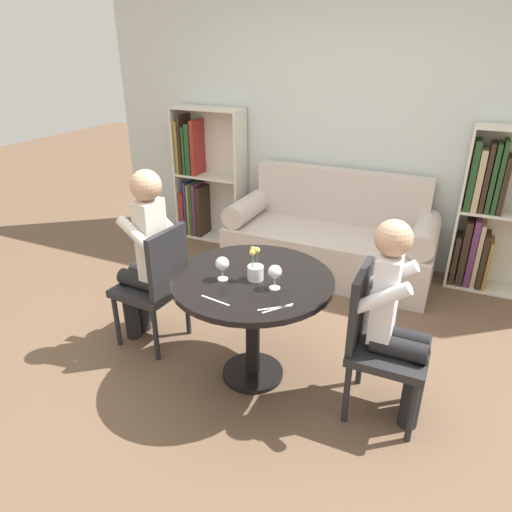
{
  "coord_description": "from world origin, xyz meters",
  "views": [
    {
      "loc": [
        1.03,
        -2.18,
        2.0
      ],
      "look_at": [
        0.0,
        0.05,
        0.85
      ],
      "focal_mm": 32.0,
      "sensor_mm": 36.0,
      "label": 1
    }
  ],
  "objects_px": {
    "bookshelf_right": "(492,216)",
    "couch": "(330,240)",
    "person_left": "(145,255)",
    "person_right": "(397,320)",
    "flower_vase": "(255,269)",
    "bookshelf_left": "(203,178)",
    "chair_right": "(377,338)",
    "chair_left": "(157,282)",
    "wine_glass_right": "(275,272)",
    "wine_glass_left": "(222,264)"
  },
  "relations": [
    {
      "from": "person_left",
      "to": "wine_glass_right",
      "type": "height_order",
      "value": "person_left"
    },
    {
      "from": "person_right",
      "to": "wine_glass_right",
      "type": "relative_size",
      "value": 8.28
    },
    {
      "from": "person_right",
      "to": "flower_vase",
      "type": "relative_size",
      "value": 5.8
    },
    {
      "from": "couch",
      "to": "wine_glass_right",
      "type": "relative_size",
      "value": 12.96
    },
    {
      "from": "couch",
      "to": "person_left",
      "type": "xyz_separation_m",
      "value": [
        -0.85,
        -1.64,
        0.37
      ]
    },
    {
      "from": "chair_right",
      "to": "flower_vase",
      "type": "distance_m",
      "value": 0.79
    },
    {
      "from": "bookshelf_left",
      "to": "bookshelf_right",
      "type": "relative_size",
      "value": 1.0
    },
    {
      "from": "bookshelf_right",
      "to": "chair_left",
      "type": "relative_size",
      "value": 1.57
    },
    {
      "from": "chair_right",
      "to": "flower_vase",
      "type": "height_order",
      "value": "flower_vase"
    },
    {
      "from": "chair_left",
      "to": "person_right",
      "type": "distance_m",
      "value": 1.62
    },
    {
      "from": "couch",
      "to": "chair_right",
      "type": "xyz_separation_m",
      "value": [
        0.76,
        -1.67,
        0.18
      ]
    },
    {
      "from": "person_right",
      "to": "wine_glass_left",
      "type": "distance_m",
      "value": 1.03
    },
    {
      "from": "flower_vase",
      "to": "wine_glass_right",
      "type": "bearing_deg",
      "value": -19.25
    },
    {
      "from": "bookshelf_left",
      "to": "chair_right",
      "type": "xyz_separation_m",
      "value": [
        2.29,
        -1.94,
        -0.16
      ]
    },
    {
      "from": "chair_right",
      "to": "person_left",
      "type": "xyz_separation_m",
      "value": [
        -1.6,
        0.03,
        0.19
      ]
    },
    {
      "from": "wine_glass_right",
      "to": "flower_vase",
      "type": "distance_m",
      "value": 0.16
    },
    {
      "from": "chair_left",
      "to": "person_left",
      "type": "bearing_deg",
      "value": -92.77
    },
    {
      "from": "wine_glass_left",
      "to": "flower_vase",
      "type": "bearing_deg",
      "value": 24.26
    },
    {
      "from": "chair_left",
      "to": "wine_glass_left",
      "type": "xyz_separation_m",
      "value": [
        0.61,
        -0.15,
        0.33
      ]
    },
    {
      "from": "couch",
      "to": "wine_glass_right",
      "type": "distance_m",
      "value": 1.86
    },
    {
      "from": "couch",
      "to": "flower_vase",
      "type": "xyz_separation_m",
      "value": [
        0.03,
        -1.72,
        0.48
      ]
    },
    {
      "from": "person_left",
      "to": "person_right",
      "type": "distance_m",
      "value": 1.7
    },
    {
      "from": "bookshelf_left",
      "to": "chair_left",
      "type": "bearing_deg",
      "value": -68.08
    },
    {
      "from": "couch",
      "to": "bookshelf_right",
      "type": "bearing_deg",
      "value": 11.23
    },
    {
      "from": "bookshelf_right",
      "to": "flower_vase",
      "type": "relative_size",
      "value": 6.8
    },
    {
      "from": "chair_right",
      "to": "flower_vase",
      "type": "bearing_deg",
      "value": 93.41
    },
    {
      "from": "wine_glass_left",
      "to": "wine_glass_right",
      "type": "xyz_separation_m",
      "value": [
        0.32,
        0.03,
        0.0
      ]
    },
    {
      "from": "wine_glass_left",
      "to": "flower_vase",
      "type": "relative_size",
      "value": 0.7
    },
    {
      "from": "bookshelf_right",
      "to": "couch",
      "type": "bearing_deg",
      "value": -168.77
    },
    {
      "from": "chair_left",
      "to": "chair_right",
      "type": "relative_size",
      "value": 1.0
    },
    {
      "from": "couch",
      "to": "person_right",
      "type": "height_order",
      "value": "person_right"
    },
    {
      "from": "person_left",
      "to": "person_right",
      "type": "height_order",
      "value": "person_left"
    },
    {
      "from": "chair_left",
      "to": "person_left",
      "type": "distance_m",
      "value": 0.2
    },
    {
      "from": "bookshelf_left",
      "to": "wine_glass_left",
      "type": "relative_size",
      "value": 9.77
    },
    {
      "from": "couch",
      "to": "wine_glass_right",
      "type": "bearing_deg",
      "value": -84.49
    },
    {
      "from": "chair_right",
      "to": "person_right",
      "type": "relative_size",
      "value": 0.75
    },
    {
      "from": "chair_left",
      "to": "wine_glass_left",
      "type": "distance_m",
      "value": 0.71
    },
    {
      "from": "wine_glass_left",
      "to": "flower_vase",
      "type": "xyz_separation_m",
      "value": [
        0.18,
        0.08,
        -0.03
      ]
    },
    {
      "from": "chair_right",
      "to": "wine_glass_right",
      "type": "height_order",
      "value": "chair_right"
    },
    {
      "from": "bookshelf_left",
      "to": "person_left",
      "type": "distance_m",
      "value": 2.03
    },
    {
      "from": "chair_right",
      "to": "chair_left",
      "type": "bearing_deg",
      "value": 88.72
    },
    {
      "from": "bookshelf_right",
      "to": "person_left",
      "type": "relative_size",
      "value": 1.1
    },
    {
      "from": "flower_vase",
      "to": "person_left",
      "type": "bearing_deg",
      "value": 174.7
    },
    {
      "from": "chair_left",
      "to": "bookshelf_right",
      "type": "bearing_deg",
      "value": 136.72
    },
    {
      "from": "bookshelf_left",
      "to": "person_left",
      "type": "xyz_separation_m",
      "value": [
        0.68,
        -1.91,
        0.02
      ]
    },
    {
      "from": "bookshelf_left",
      "to": "wine_glass_right",
      "type": "distance_m",
      "value": 2.66
    },
    {
      "from": "person_left",
      "to": "bookshelf_right",
      "type": "bearing_deg",
      "value": 135.4
    },
    {
      "from": "couch",
      "to": "wine_glass_left",
      "type": "distance_m",
      "value": 1.88
    },
    {
      "from": "chair_left",
      "to": "wine_glass_right",
      "type": "distance_m",
      "value": 1.0
    },
    {
      "from": "chair_right",
      "to": "wine_glass_right",
      "type": "xyz_separation_m",
      "value": [
        -0.59,
        -0.1,
        0.33
      ]
    }
  ]
}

